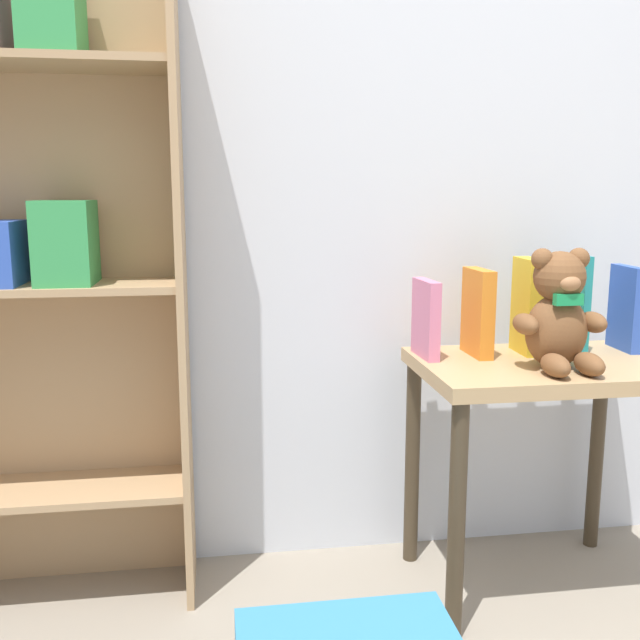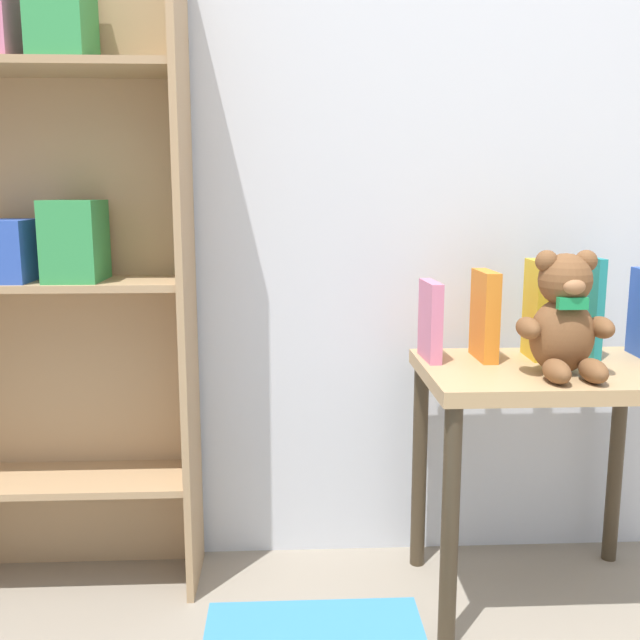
# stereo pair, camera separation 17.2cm
# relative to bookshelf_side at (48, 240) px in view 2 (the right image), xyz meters

# --- Properties ---
(wall_back) EXTENTS (4.80, 0.06, 2.50)m
(wall_back) POSITION_rel_bookshelf_side_xyz_m (0.98, 0.13, 0.35)
(wall_back) COLOR silver
(wall_back) RESTS_ON ground_plane
(bookshelf_side) EXTENTS (0.71, 0.24, 1.60)m
(bookshelf_side) POSITION_rel_bookshelf_side_xyz_m (0.00, 0.00, 0.00)
(bookshelf_side) COLOR tan
(bookshelf_side) RESTS_ON ground_plane
(display_table) EXTENTS (0.61, 0.43, 0.61)m
(display_table) POSITION_rel_bookshelf_side_xyz_m (1.23, -0.17, -0.40)
(display_table) COLOR tan
(display_table) RESTS_ON ground_plane
(teddy_bear) EXTENTS (0.22, 0.20, 0.29)m
(teddy_bear) POSITION_rel_bookshelf_side_xyz_m (1.23, -0.24, -0.17)
(teddy_bear) COLOR brown
(teddy_bear) RESTS_ON display_table
(book_standing_pink) EXTENTS (0.04, 0.14, 0.20)m
(book_standing_pink) POSITION_rel_bookshelf_side_xyz_m (0.95, -0.08, -0.20)
(book_standing_pink) COLOR #D17093
(book_standing_pink) RESTS_ON display_table
(book_standing_orange) EXTENTS (0.04, 0.14, 0.22)m
(book_standing_orange) POSITION_rel_bookshelf_side_xyz_m (1.09, -0.08, -0.18)
(book_standing_orange) COLOR orange
(book_standing_orange) RESTS_ON display_table
(book_standing_yellow) EXTENTS (0.05, 0.13, 0.25)m
(book_standing_yellow) POSITION_rel_bookshelf_side_xyz_m (1.23, -0.07, -0.17)
(book_standing_yellow) COLOR gold
(book_standing_yellow) RESTS_ON display_table
(book_standing_teal) EXTENTS (0.03, 0.12, 0.25)m
(book_standing_teal) POSITION_rel_bookshelf_side_xyz_m (1.36, -0.06, -0.17)
(book_standing_teal) COLOR teal
(book_standing_teal) RESTS_ON display_table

